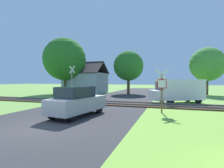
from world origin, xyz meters
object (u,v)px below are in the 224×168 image
at_px(tree_center, 128,66).
at_px(tree_left, 65,59).
at_px(house, 86,82).
at_px(parked_car, 77,101).
at_px(stop_sign_near, 162,87).
at_px(mail_truck, 178,90).
at_px(tree_far, 207,64).
at_px(crossing_sign_far, 72,80).

xyz_separation_m(tree_center, tree_left, (-9.75, -3.28, 1.07)).
distance_m(house, parked_car, 19.72).
distance_m(stop_sign_near, parked_car, 5.54).
relative_size(house, tree_left, 0.75).
relative_size(house, mail_truck, 1.31).
height_order(tree_left, tree_far, tree_left).
bearing_deg(tree_center, tree_far, 5.41).
bearing_deg(house, tree_far, 5.77).
relative_size(mail_truck, parked_car, 1.23).
height_order(tree_center, tree_far, tree_far).
xyz_separation_m(stop_sign_near, tree_far, (5.77, 16.82, 2.78)).
bearing_deg(house, crossing_sign_far, -72.12).
bearing_deg(tree_left, stop_sign_near, -38.64).
relative_size(tree_far, mail_truck, 1.35).
distance_m(house, mail_truck, 17.30).
distance_m(crossing_sign_far, tree_left, 8.93).
bearing_deg(parked_car, house, 123.69).
bearing_deg(house, parked_car, -63.97).
distance_m(crossing_sign_far, tree_center, 10.97).
distance_m(tree_center, parked_car, 18.74).
xyz_separation_m(stop_sign_near, tree_left, (-15.57, 12.44, 3.85)).
height_order(stop_sign_near, mail_truck, stop_sign_near).
bearing_deg(house, tree_left, -130.28).
xyz_separation_m(mail_truck, parked_car, (-6.06, -8.32, -0.34)).
xyz_separation_m(tree_left, tree_far, (21.33, 4.37, -1.06)).
bearing_deg(stop_sign_near, tree_center, -72.84).
distance_m(stop_sign_near, tree_left, 20.30).
bearing_deg(crossing_sign_far, stop_sign_near, -15.20).
xyz_separation_m(tree_center, parked_car, (1.02, -18.37, -3.59)).
height_order(crossing_sign_far, mail_truck, crossing_sign_far).
relative_size(stop_sign_near, parked_car, 0.69).
bearing_deg(tree_center, crossing_sign_far, -115.11).
distance_m(tree_far, parked_car, 22.44).
xyz_separation_m(house, tree_center, (7.37, 0.55, 2.62)).
bearing_deg(crossing_sign_far, tree_center, 79.75).
distance_m(tree_center, tree_left, 10.34).
height_order(crossing_sign_far, house, house).
height_order(stop_sign_near, crossing_sign_far, crossing_sign_far).
xyz_separation_m(house, tree_left, (-2.38, -2.73, 3.69)).
bearing_deg(parked_car, tree_far, 69.99).
bearing_deg(tree_center, parked_car, -86.82).
distance_m(stop_sign_near, house, 20.10).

